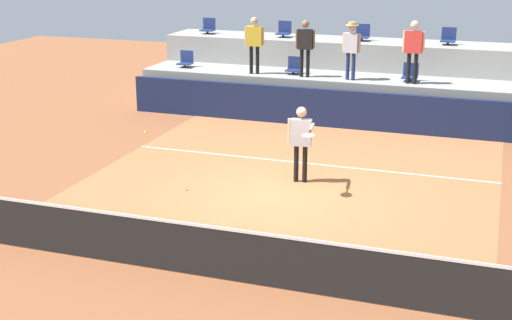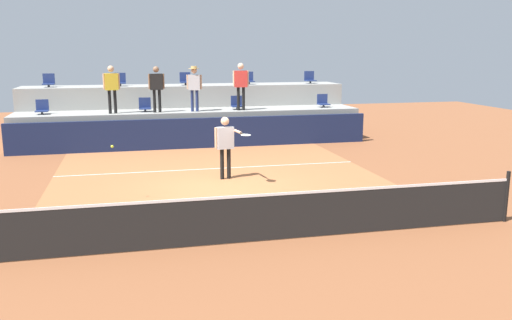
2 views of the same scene
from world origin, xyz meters
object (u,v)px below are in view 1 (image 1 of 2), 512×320
object	(u,v)px
stadium_chair_lower_left	(294,67)
spectator_in_white	(254,40)
tennis_player	(301,137)
spectator_with_hat	(351,45)
stadium_chair_lower_far_left	(186,60)
stadium_chair_lower_right	(410,74)
tennis_ball	(146,132)
stadium_chair_upper_center	(362,34)
stadium_chair_upper_far_left	(208,27)
spectator_leaning_on_rail	(305,43)
stadium_chair_upper_left	(284,30)
spectator_in_grey	(413,46)
stadium_chair_upper_right	(448,38)

from	to	relation	value
stadium_chair_lower_left	spectator_in_white	distance (m)	1.47
tennis_player	spectator_with_hat	size ratio (longest dim) A/B	1.03
spectator_with_hat	stadium_chair_lower_left	bearing A→B (deg)	168.09
stadium_chair_lower_far_left	stadium_chair_lower_right	world-z (taller)	same
tennis_ball	stadium_chair_upper_center	bearing A→B (deg)	74.36
tennis_ball	stadium_chair_lower_far_left	bearing A→B (deg)	108.45
stadium_chair_upper_center	tennis_player	xyz separation A→B (m)	(0.24, -8.01, -1.25)
stadium_chair_upper_center	spectator_with_hat	size ratio (longest dim) A/B	0.31
stadium_chair_upper_far_left	spectator_leaning_on_rail	xyz separation A→B (m)	(4.01, -2.18, -0.05)
stadium_chair_upper_far_left	stadium_chair_upper_left	distance (m)	2.69
spectator_in_grey	stadium_chair_lower_left	bearing A→B (deg)	173.90
spectator_in_grey	tennis_ball	bearing A→B (deg)	-121.46
stadium_chair_upper_far_left	stadium_chair_upper_center	size ratio (longest dim) A/B	1.00
stadium_chair_upper_far_left	spectator_leaning_on_rail	distance (m)	4.57
stadium_chair_upper_left	spectator_in_white	world-z (taller)	spectator_in_white
stadium_chair_upper_center	stadium_chair_upper_right	world-z (taller)	same
stadium_chair_upper_far_left	tennis_ball	xyz separation A→B (m)	(2.58, -9.68, -0.98)
stadium_chair_upper_center	spectator_leaning_on_rail	bearing A→B (deg)	-120.38
stadium_chair_lower_left	stadium_chair_upper_left	xyz separation A→B (m)	(-0.88, 1.80, 0.85)
stadium_chair_lower_right	stadium_chair_upper_right	world-z (taller)	stadium_chair_upper_right
stadium_chair_upper_right	tennis_player	xyz separation A→B (m)	(-2.41, -8.01, -1.25)
stadium_chair_lower_left	spectator_leaning_on_rail	size ratio (longest dim) A/B	0.31
stadium_chair_upper_right	spectator_in_white	distance (m)	5.94
stadium_chair_lower_right	stadium_chair_upper_left	distance (m)	4.82
spectator_with_hat	stadium_chair_upper_center	bearing A→B (deg)	92.77
stadium_chair_upper_left	spectator_in_white	size ratio (longest dim) A/B	0.30
stadium_chair_lower_far_left	stadium_chair_lower_left	bearing A→B (deg)	0.00
stadium_chair_upper_center	spectator_in_white	xyz separation A→B (m)	(-2.87, -2.18, -0.03)
stadium_chair_upper_far_left	spectator_in_grey	distance (m)	7.49
spectator_leaning_on_rail	stadium_chair_lower_left	bearing A→B (deg)	138.54
stadium_chair_upper_right	spectator_leaning_on_rail	bearing A→B (deg)	-150.99
stadium_chair_lower_far_left	tennis_player	world-z (taller)	stadium_chair_lower_far_left
spectator_with_hat	spectator_in_grey	size ratio (longest dim) A/B	0.94
stadium_chair_lower_far_left	spectator_leaning_on_rail	size ratio (longest dim) A/B	0.31
stadium_chair_upper_left	tennis_player	bearing A→B (deg)	-70.49
stadium_chair_upper_right	spectator_with_hat	distance (m)	3.36
stadium_chair_upper_left	spectator_leaning_on_rail	world-z (taller)	spectator_leaning_on_rail
stadium_chair_lower_left	spectator_in_grey	distance (m)	3.71
stadium_chair_upper_center	spectator_in_white	size ratio (longest dim) A/B	0.30
stadium_chair_lower_right	spectator_in_white	size ratio (longest dim) A/B	0.30
spectator_in_grey	tennis_ball	distance (m)	8.84
spectator_leaning_on_rail	spectator_with_hat	distance (m)	1.39
stadium_chair_lower_left	stadium_chair_upper_left	size ratio (longest dim) A/B	1.00
stadium_chair_upper_center	spectator_in_grey	size ratio (longest dim) A/B	0.29
spectator_with_hat	stadium_chair_upper_far_left	bearing A→B (deg)	157.96
stadium_chair_lower_right	spectator_in_grey	distance (m)	0.96
stadium_chair_lower_right	spectator_with_hat	xyz separation A→B (m)	(-1.69, -0.38, 0.81)
stadium_chair_lower_far_left	spectator_leaning_on_rail	distance (m)	4.15
tennis_ball	stadium_chair_lower_right	bearing A→B (deg)	60.26
stadium_chair_lower_left	stadium_chair_lower_right	xyz separation A→B (m)	(3.51, 0.00, 0.00)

